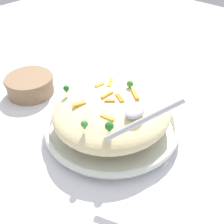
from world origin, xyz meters
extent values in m
plane|color=silver|center=(0.00, 0.00, 0.00)|extent=(2.40, 2.40, 0.00)
cylinder|color=silver|center=(0.00, 0.00, 0.01)|extent=(0.34, 0.34, 0.02)
torus|color=silver|center=(0.00, 0.00, 0.03)|extent=(0.37, 0.37, 0.02)
torus|color=black|center=(0.00, 0.00, 0.03)|extent=(0.36, 0.36, 0.00)
ellipsoid|color=beige|center=(0.00, 0.00, 0.07)|extent=(0.32, 0.30, 0.09)
cube|color=orange|center=(0.01, 0.01, 0.12)|extent=(0.02, 0.03, 0.01)
cube|color=orange|center=(-0.05, 0.03, 0.11)|extent=(0.03, 0.04, 0.01)
cube|color=orange|center=(-0.01, 0.02, 0.12)|extent=(0.02, 0.04, 0.01)
cube|color=orange|center=(0.06, 0.04, 0.11)|extent=(0.02, 0.04, 0.01)
cube|color=orange|center=(-0.05, -0.05, 0.11)|extent=(0.04, 0.03, 0.01)
cube|color=orange|center=(0.07, -0.05, 0.11)|extent=(0.03, 0.02, 0.01)
cube|color=orange|center=(-0.02, -0.07, 0.11)|extent=(0.03, 0.01, 0.01)
cube|color=orange|center=(0.00, -0.02, 0.12)|extent=(0.04, 0.01, 0.01)
cylinder|color=#205B1C|center=(0.09, 0.07, 0.11)|extent=(0.01, 0.01, 0.01)
sphere|color=#236B23|center=(0.09, 0.07, 0.12)|extent=(0.02, 0.02, 0.02)
cylinder|color=#377928|center=(0.12, 0.03, 0.11)|extent=(0.01, 0.01, 0.01)
sphere|color=#3D8E33|center=(0.12, 0.03, 0.12)|extent=(0.02, 0.02, 0.02)
cylinder|color=#377928|center=(-0.07, 0.00, 0.11)|extent=(0.01, 0.01, 0.01)
sphere|color=#3D8E33|center=(-0.07, 0.00, 0.12)|extent=(0.02, 0.02, 0.02)
cylinder|color=#205B1C|center=(0.05, -0.12, 0.11)|extent=(0.01, 0.01, 0.01)
sphere|color=#236B23|center=(0.05, -0.12, 0.12)|extent=(0.02, 0.02, 0.02)
ellipsoid|color=#B7B7BC|center=(0.01, 0.08, 0.12)|extent=(0.06, 0.04, 0.02)
cylinder|color=#B7B7BC|center=(0.06, 0.14, 0.16)|extent=(0.13, 0.11, 0.09)
cylinder|color=#8C6B4C|center=(0.04, -0.33, 0.03)|extent=(0.15, 0.15, 0.06)
torus|color=#8C6B4C|center=(0.04, -0.33, 0.05)|extent=(0.16, 0.16, 0.01)
camera|label=1|loc=(0.42, 0.39, 0.53)|focal=44.59mm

